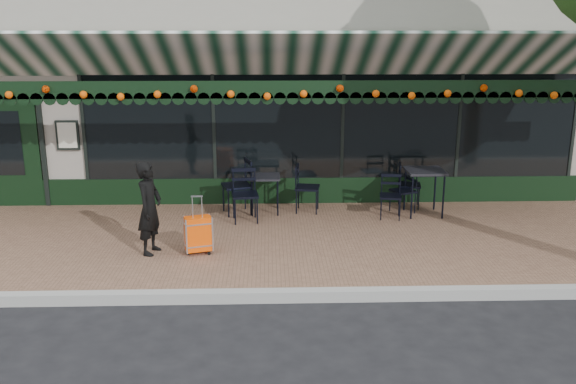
{
  "coord_description": "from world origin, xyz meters",
  "views": [
    {
      "loc": [
        0.02,
        -7.31,
        3.4
      ],
      "look_at": [
        0.3,
        1.6,
        1.01
      ],
      "focal_mm": 38.0,
      "sensor_mm": 36.0,
      "label": 1
    }
  ],
  "objects_px": {
    "woman": "(150,208)",
    "chair_b_front": "(245,196)",
    "cafe_table_a": "(425,174)",
    "cafe_table_b": "(265,180)",
    "chair_b_left": "(237,186)",
    "suitcase": "(198,234)",
    "chair_a_right": "(409,185)",
    "chair_b_right": "(307,188)",
    "chair_a_front": "(391,197)",
    "chair_a_left": "(403,191)"
  },
  "relations": [
    {
      "from": "chair_a_right",
      "to": "chair_b_right",
      "type": "xyz_separation_m",
      "value": [
        -1.92,
        -0.21,
        0.02
      ]
    },
    {
      "from": "suitcase",
      "to": "chair_b_right",
      "type": "height_order",
      "value": "same"
    },
    {
      "from": "chair_a_front",
      "to": "woman",
      "type": "bearing_deg",
      "value": -147.43
    },
    {
      "from": "woman",
      "to": "suitcase",
      "type": "bearing_deg",
      "value": -79.34
    },
    {
      "from": "chair_a_left",
      "to": "chair_b_left",
      "type": "height_order",
      "value": "chair_b_left"
    },
    {
      "from": "cafe_table_b",
      "to": "chair_a_front",
      "type": "distance_m",
      "value": 2.27
    },
    {
      "from": "cafe_table_a",
      "to": "chair_b_right",
      "type": "distance_m",
      "value": 2.12
    },
    {
      "from": "cafe_table_a",
      "to": "cafe_table_b",
      "type": "relative_size",
      "value": 1.21
    },
    {
      "from": "chair_a_left",
      "to": "chair_b_front",
      "type": "relative_size",
      "value": 0.85
    },
    {
      "from": "chair_b_front",
      "to": "chair_a_left",
      "type": "bearing_deg",
      "value": 2.05
    },
    {
      "from": "cafe_table_b",
      "to": "chair_b_left",
      "type": "bearing_deg",
      "value": -174.21
    },
    {
      "from": "woman",
      "to": "chair_b_front",
      "type": "relative_size",
      "value": 1.5
    },
    {
      "from": "chair_a_right",
      "to": "cafe_table_b",
      "type": "bearing_deg",
      "value": 104.82
    },
    {
      "from": "suitcase",
      "to": "chair_b_left",
      "type": "relative_size",
      "value": 0.88
    },
    {
      "from": "chair_a_left",
      "to": "chair_a_front",
      "type": "xyz_separation_m",
      "value": [
        -0.29,
        -0.34,
        -0.0
      ]
    },
    {
      "from": "cafe_table_b",
      "to": "chair_a_left",
      "type": "xyz_separation_m",
      "value": [
        2.51,
        -0.09,
        -0.22
      ]
    },
    {
      "from": "suitcase",
      "to": "cafe_table_a",
      "type": "bearing_deg",
      "value": 9.57
    },
    {
      "from": "chair_a_front",
      "to": "chair_b_left",
      "type": "height_order",
      "value": "chair_b_left"
    },
    {
      "from": "woman",
      "to": "chair_a_left",
      "type": "xyz_separation_m",
      "value": [
        4.2,
        1.96,
        -0.3
      ]
    },
    {
      "from": "suitcase",
      "to": "chair_b_left",
      "type": "bearing_deg",
      "value": 60.47
    },
    {
      "from": "chair_a_front",
      "to": "suitcase",
      "type": "bearing_deg",
      "value": -142.46
    },
    {
      "from": "chair_b_left",
      "to": "cafe_table_a",
      "type": "bearing_deg",
      "value": 70.52
    },
    {
      "from": "chair_b_front",
      "to": "woman",
      "type": "bearing_deg",
      "value": -138.43
    },
    {
      "from": "cafe_table_b",
      "to": "chair_b_front",
      "type": "relative_size",
      "value": 0.74
    },
    {
      "from": "suitcase",
      "to": "chair_a_right",
      "type": "height_order",
      "value": "suitcase"
    },
    {
      "from": "woman",
      "to": "chair_a_right",
      "type": "distance_m",
      "value": 4.94
    },
    {
      "from": "cafe_table_a",
      "to": "chair_a_left",
      "type": "relative_size",
      "value": 1.05
    },
    {
      "from": "chair_a_left",
      "to": "chair_a_front",
      "type": "distance_m",
      "value": 0.45
    },
    {
      "from": "chair_b_left",
      "to": "chair_b_front",
      "type": "xyz_separation_m",
      "value": [
        0.17,
        -0.48,
        -0.04
      ]
    },
    {
      "from": "chair_b_right",
      "to": "chair_b_front",
      "type": "bearing_deg",
      "value": 125.51
    },
    {
      "from": "chair_a_left",
      "to": "chair_b_front",
      "type": "distance_m",
      "value": 2.88
    },
    {
      "from": "chair_b_left",
      "to": "suitcase",
      "type": "bearing_deg",
      "value": -29.72
    },
    {
      "from": "woman",
      "to": "chair_b_left",
      "type": "bearing_deg",
      "value": -16.27
    },
    {
      "from": "chair_a_left",
      "to": "chair_b_right",
      "type": "bearing_deg",
      "value": -116.11
    },
    {
      "from": "cafe_table_a",
      "to": "chair_a_front",
      "type": "xyz_separation_m",
      "value": [
        -0.64,
        -0.21,
        -0.35
      ]
    },
    {
      "from": "chair_a_left",
      "to": "chair_b_right",
      "type": "distance_m",
      "value": 1.74
    },
    {
      "from": "chair_a_left",
      "to": "chair_b_left",
      "type": "relative_size",
      "value": 0.78
    },
    {
      "from": "woman",
      "to": "chair_a_left",
      "type": "bearing_deg",
      "value": -50.69
    },
    {
      "from": "chair_a_front",
      "to": "cafe_table_b",
      "type": "bearing_deg",
      "value": 179.08
    },
    {
      "from": "chair_b_left",
      "to": "chair_a_left",
      "type": "bearing_deg",
      "value": 72.59
    },
    {
      "from": "chair_b_right",
      "to": "cafe_table_a",
      "type": "bearing_deg",
      "value": -87.38
    },
    {
      "from": "cafe_table_a",
      "to": "suitcase",
      "type": "bearing_deg",
      "value": -153.96
    },
    {
      "from": "chair_a_right",
      "to": "chair_b_left",
      "type": "distance_m",
      "value": 3.22
    },
    {
      "from": "chair_b_left",
      "to": "chair_b_front",
      "type": "relative_size",
      "value": 1.09
    },
    {
      "from": "chair_a_front",
      "to": "chair_b_left",
      "type": "bearing_deg",
      "value": -177.85
    },
    {
      "from": "suitcase",
      "to": "chair_a_right",
      "type": "distance_m",
      "value": 4.35
    },
    {
      "from": "chair_a_right",
      "to": "chair_b_front",
      "type": "distance_m",
      "value": 3.13
    },
    {
      "from": "suitcase",
      "to": "chair_a_left",
      "type": "bearing_deg",
      "value": 13.36
    },
    {
      "from": "chair_a_right",
      "to": "chair_b_front",
      "type": "xyz_separation_m",
      "value": [
        -3.04,
        -0.76,
        0.04
      ]
    },
    {
      "from": "cafe_table_b",
      "to": "chair_b_right",
      "type": "height_order",
      "value": "chair_b_right"
    }
  ]
}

